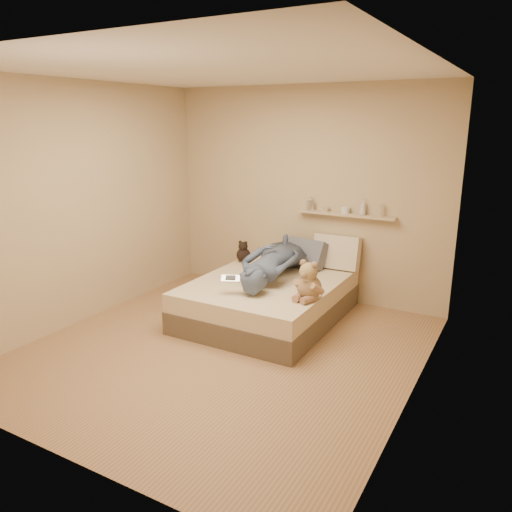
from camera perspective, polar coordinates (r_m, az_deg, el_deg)
The scene contains 10 objects.
room at distance 4.60m, azimuth -3.98°, elevation 4.15°, with size 3.80×3.80×3.80m.
bed at distance 5.67m, azimuth 1.39°, elevation -4.97°, with size 1.50×1.90×0.45m.
game_console at distance 5.10m, azimuth -2.92°, elevation -2.59°, with size 0.21×0.15×0.07m.
teddy_bear at distance 4.98m, azimuth 6.02°, elevation -3.13°, with size 0.33×0.33×0.41m.
dark_plush at distance 6.29m, azimuth -1.46°, elevation 0.38°, with size 0.18×0.18×0.27m.
pillow_cream at distance 6.07m, azimuth 9.20°, elevation 0.45°, with size 0.55×0.16×0.40m, color beige.
pillow_grey at distance 6.08m, azimuth 5.67°, elevation 0.29°, with size 0.50×0.14×0.34m, color slate.
person at distance 5.70m, azimuth 2.16°, elevation -0.38°, with size 0.60×1.64×0.39m, color #414B66.
wall_shelf at distance 6.03m, azimuth 10.18°, elevation 4.68°, with size 1.20×0.12×0.03m, color tan.
shelf_bottles at distance 6.04m, azimuth 9.48°, elevation 5.55°, with size 0.95×0.11×0.18m.
Camera 1 is at (2.48, -3.77, 2.19)m, focal length 35.00 mm.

